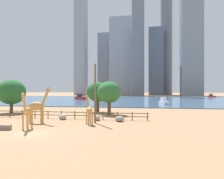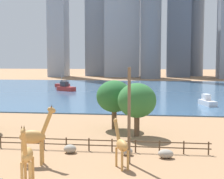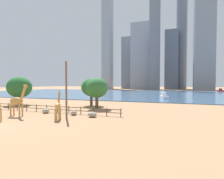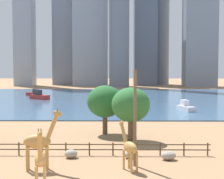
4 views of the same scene
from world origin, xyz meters
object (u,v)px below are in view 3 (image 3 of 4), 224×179
Objects in this scene: boulder_small at (46,111)px; boat_sailboat at (101,91)px; giraffe_companion at (17,101)px; tree_center_broad at (97,88)px; giraffe_young at (58,106)px; boat_tug at (221,90)px; boat_ferry at (164,96)px; boulder_near_fence at (92,114)px; boat_barge at (99,91)px; boulder_by_pole at (74,113)px; tree_left_large at (19,87)px; tree_right_tall at (91,87)px; utility_pole at (66,90)px.

boat_sailboat is at bearing 106.01° from boulder_small.
giraffe_companion is at bearing 114.87° from boat_sailboat.
tree_center_broad is 72.42m from boat_sailboat.
giraffe_companion is 14.80m from tree_center_broad.
giraffe_young is 0.92× the size of boat_tug.
boat_sailboat is (-39.79, 39.37, -0.02)m from boat_ferry.
boat_barge is at bearing 112.84° from boulder_near_fence.
boulder_small is (-5.66, 0.08, 0.03)m from boulder_by_pole.
boat_barge is (-22.65, 61.90, 0.69)m from boulder_by_pole.
tree_left_large is (-12.16, 11.67, 1.83)m from giraffe_companion.
tree_center_broad is (20.41, 0.48, -0.02)m from tree_left_large.
boulder_by_pole is 65.92m from boat_barge.
boulder_near_fence is at bearing -31.07° from boat_ferry.
boulder_near_fence is at bearing -63.34° from tree_right_tall.
giraffe_young is 0.49× the size of utility_pole.
tree_left_large is 67.81m from boat_sailboat.
utility_pole is at bearing -56.94° from boat_tug.
tree_left_large reaches higher than tree_center_broad.
tree_left_large is (-19.96, 7.78, 3.91)m from boulder_by_pole.
boat_tug reaches higher than boulder_small.
utility_pole is at bearing -81.98° from boulder_by_pole.
tree_right_tall is at bearing 66.14° from giraffe_companion.
boulder_by_pole is 0.17× the size of boat_barge.
tree_center_broad is at bearing 109.96° from boulder_near_fence.
boat_sailboat is at bearing -151.90° from boat_ferry.
tree_right_tall is (2.90, 12.14, 3.88)m from boulder_small.
boat_ferry is 1.06× the size of boat_sailboat.
boat_sailboat is (-27.64, 66.85, -3.37)m from tree_center_broad.
boat_sailboat is (-19.40, 79.00, -1.55)m from giraffe_companion.
boat_sailboat is at bearing 112.18° from boulder_near_fence.
boat_barge reaches higher than boat_ferry.
boulder_near_fence is 0.24× the size of boat_barge.
giraffe_companion is 117.66m from boat_tug.
boulder_small reaches higher than boulder_by_pole.
boulder_near_fence is 0.22× the size of tree_right_tall.
giraffe_young is at bearing -30.53° from tree_left_large.
giraffe_young is at bearing -38.05° from boat_barge.
giraffe_companion is at bearing -153.50° from boulder_by_pole.
boat_sailboat reaches higher than boulder_small.
boulder_by_pole is 9.14m from tree_center_broad.
boat_ferry is at bearing 66.16° from tree_center_broad.
giraffe_young is 69.52m from boat_barge.
boat_sailboat is 13.98m from boat_barge.
boat_ferry is (12.23, 38.31, -3.33)m from utility_pole.
tree_right_tall is at bearing 129.02° from tree_center_broad.
tree_left_large is 1.33× the size of boat_ferry.
boat_barge reaches higher than boulder_near_fence.
boat_sailboat is at bearing 97.28° from giraffe_companion.
utility_pole is at bearing -23.74° from boulder_small.
boat_tug is (43.60, 93.45, -3.41)m from tree_center_broad.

